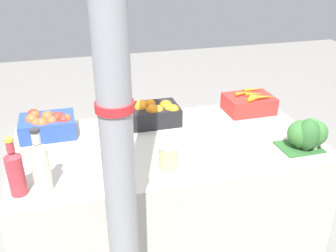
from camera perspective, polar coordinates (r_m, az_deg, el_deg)
ground_plane at (r=2.59m, az=0.00°, el=-18.69°), size 10.00×10.00×0.00m
market_table at (r=2.32m, az=0.00°, el=-11.44°), size 1.68×0.87×0.82m
support_pole at (r=1.25m, az=-7.92°, el=-0.29°), size 0.13×0.13×2.54m
apple_crate at (r=2.25m, az=-17.91°, el=0.28°), size 0.31×0.23×0.15m
orange_crate at (r=2.29m, az=-2.10°, el=2.07°), size 0.31×0.23×0.15m
carrot_crate at (r=2.51m, az=12.30°, el=3.44°), size 0.31×0.23×0.14m
broccoli_pile at (r=2.12m, az=20.52°, el=-1.13°), size 0.23×0.19×0.18m
juice_bottle_ruby at (r=1.75m, az=-22.23°, el=-6.43°), size 0.07×0.07×0.28m
juice_bottle_cloudy at (r=1.73m, az=-18.84°, el=-5.68°), size 0.08×0.08×0.30m
pickle_jar at (r=1.82m, az=0.06°, el=-4.69°), size 0.10×0.10×0.13m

